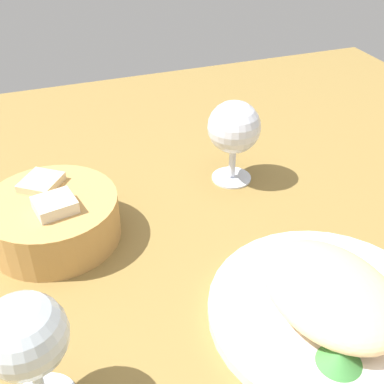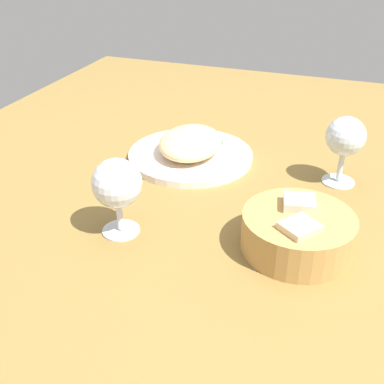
% 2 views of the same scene
% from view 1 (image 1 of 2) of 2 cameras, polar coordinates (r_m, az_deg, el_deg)
% --- Properties ---
extents(ground_plane, '(1.40, 1.40, 0.02)m').
position_cam_1_polar(ground_plane, '(0.54, -0.28, -16.02)').
color(ground_plane, olive).
extents(plate, '(0.25, 0.25, 0.01)m').
position_cam_1_polar(plate, '(0.56, 15.34, -13.19)').
color(plate, white).
rests_on(plate, ground_plane).
extents(omelette, '(0.18, 0.14, 0.04)m').
position_cam_1_polar(omelette, '(0.53, 15.83, -11.06)').
color(omelette, '#F0C88C').
rests_on(omelette, plate).
extents(lettuce_garnish, '(0.04, 0.04, 0.02)m').
position_cam_1_polar(lettuce_garnish, '(0.50, 16.82, -17.79)').
color(lettuce_garnish, '#3D833A').
rests_on(lettuce_garnish, plate).
extents(bread_basket, '(0.17, 0.17, 0.07)m').
position_cam_1_polar(bread_basket, '(0.64, -15.85, -2.84)').
color(bread_basket, tan).
rests_on(bread_basket, ground_plane).
extents(wine_glass_near, '(0.08, 0.08, 0.13)m').
position_cam_1_polar(wine_glass_near, '(0.71, 4.89, 7.21)').
color(wine_glass_near, silver).
rests_on(wine_glass_near, ground_plane).
extents(wine_glass_far, '(0.07, 0.07, 0.13)m').
position_cam_1_polar(wine_glass_far, '(0.43, -18.71, -15.99)').
color(wine_glass_far, silver).
rests_on(wine_glass_far, ground_plane).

